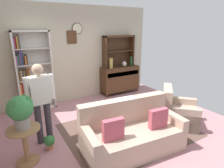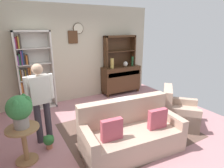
# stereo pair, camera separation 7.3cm
# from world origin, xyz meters

# --- Properties ---
(ground_plane) EXTENTS (5.40, 4.60, 0.02)m
(ground_plane) POSITION_xyz_m (0.00, 0.00, -0.01)
(ground_plane) COLOR #B27A7F
(wall_back) EXTENTS (5.00, 0.09, 2.80)m
(wall_back) POSITION_xyz_m (-0.00, 2.13, 1.41)
(wall_back) COLOR #BCB299
(wall_back) RESTS_ON ground_plane
(area_rug) EXTENTS (2.63, 2.11, 0.01)m
(area_rug) POSITION_xyz_m (0.20, -0.30, 0.00)
(area_rug) COLOR brown
(area_rug) RESTS_ON ground_plane
(bookshelf) EXTENTS (0.90, 0.30, 2.10)m
(bookshelf) POSITION_xyz_m (-1.32, 1.94, 1.01)
(bookshelf) COLOR silver
(bookshelf) RESTS_ON ground_plane
(sideboard) EXTENTS (1.30, 0.45, 0.92)m
(sideboard) POSITION_xyz_m (1.41, 1.86, 0.51)
(sideboard) COLOR #422816
(sideboard) RESTS_ON ground_plane
(sideboard_hutch) EXTENTS (1.10, 0.26, 1.00)m
(sideboard_hutch) POSITION_xyz_m (1.41, 1.97, 1.56)
(sideboard_hutch) COLOR #422816
(sideboard_hutch) RESTS_ON sideboard
(vase_tall) EXTENTS (0.11, 0.11, 0.31)m
(vase_tall) POSITION_xyz_m (1.02, 1.78, 1.08)
(vase_tall) COLOR tan
(vase_tall) RESTS_ON sideboard
(vase_round) EXTENTS (0.15, 0.15, 0.17)m
(vase_round) POSITION_xyz_m (1.54, 1.79, 1.01)
(vase_round) COLOR beige
(vase_round) RESTS_ON sideboard
(bottle_wine) EXTENTS (0.07, 0.07, 0.32)m
(bottle_wine) POSITION_xyz_m (1.80, 1.77, 1.08)
(bottle_wine) COLOR #194223
(bottle_wine) RESTS_ON sideboard
(couch_floral) EXTENTS (1.88, 1.03, 0.90)m
(couch_floral) POSITION_xyz_m (-0.12, -0.85, 0.31)
(couch_floral) COLOR tan
(couch_floral) RESTS_ON ground_plane
(armchair_floral) EXTENTS (1.08, 1.08, 0.88)m
(armchair_floral) POSITION_xyz_m (1.34, -0.66, 0.29)
(armchair_floral) COLOR tan
(armchair_floral) RESTS_ON ground_plane
(plant_stand) EXTENTS (0.52, 0.52, 0.63)m
(plant_stand) POSITION_xyz_m (-1.83, -0.26, 0.39)
(plant_stand) COLOR #997047
(plant_stand) RESTS_ON ground_plane
(potted_plant_large) EXTENTS (0.39, 0.39, 0.54)m
(potted_plant_large) POSITION_xyz_m (-1.82, -0.25, 0.95)
(potted_plant_large) COLOR gray
(potted_plant_large) RESTS_ON plant_stand
(potted_plant_small) EXTENTS (0.19, 0.19, 0.27)m
(potted_plant_small) POSITION_xyz_m (-1.43, -0.09, 0.16)
(potted_plant_small) COLOR #AD6B4C
(potted_plant_small) RESTS_ON ground_plane
(person_reading) EXTENTS (0.52, 0.22, 1.56)m
(person_reading) POSITION_xyz_m (-1.44, 0.20, 0.91)
(person_reading) COLOR #38333D
(person_reading) RESTS_ON ground_plane
(coffee_table) EXTENTS (0.80, 0.50, 0.42)m
(coffee_table) POSITION_xyz_m (-0.18, 0.10, 0.35)
(coffee_table) COLOR #422816
(coffee_table) RESTS_ON ground_plane
(book_stack) EXTENTS (0.22, 0.15, 0.08)m
(book_stack) POSITION_xyz_m (-0.10, -0.01, 0.46)
(book_stack) COLOR #723F7F
(book_stack) RESTS_ON coffee_table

